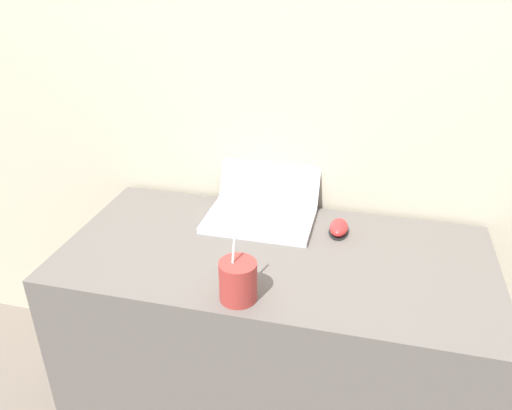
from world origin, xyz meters
name	(u,v)px	position (x,y,z in m)	size (l,w,h in m)	color
wall_back	(302,42)	(0.00, 0.65, 1.25)	(7.00, 0.04, 2.50)	#BCB299
desk	(273,343)	(0.00, 0.31, 0.36)	(1.26, 0.61, 0.71)	#5B5651
laptop	(264,198)	(-0.09, 0.53, 0.77)	(0.34, 0.34, 0.25)	silver
drink_cup	(238,280)	(-0.05, 0.07, 0.77)	(0.10, 0.10, 0.21)	#9E332D
computer_mouse	(339,228)	(0.17, 0.46, 0.73)	(0.06, 0.10, 0.04)	black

